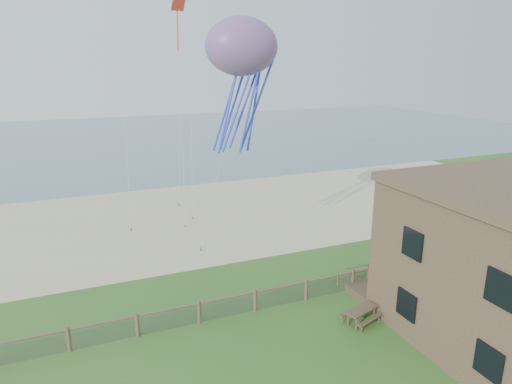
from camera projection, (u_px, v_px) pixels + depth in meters
ground at (312, 383)px, 18.47m from camera, size 160.00×160.00×0.00m
sand_beach at (182, 218)px, 38.00m from camera, size 72.00×20.00×0.02m
ocean at (119, 139)px, 77.07m from camera, size 160.00×68.00×0.02m
chainlink_fence at (255, 302)px, 23.65m from camera, size 36.20×0.20×1.25m
motel_deck at (459, 272)px, 27.65m from camera, size 15.00×2.00×0.50m
picnic_table at (361, 315)px, 22.66m from camera, size 2.19×1.90×0.78m
octopus_kite at (242, 84)px, 26.39m from camera, size 4.58×3.84×8.05m
kite_red at (179, 16)px, 27.96m from camera, size 1.72×2.11×2.84m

